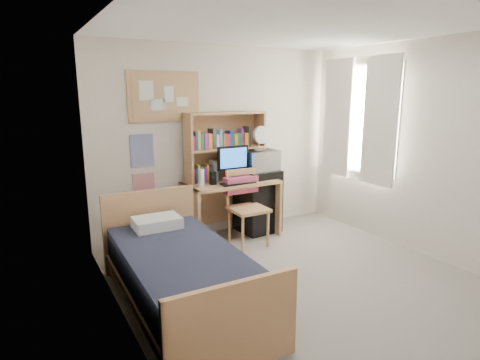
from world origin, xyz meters
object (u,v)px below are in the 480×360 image
mini_fridge (257,200)px  speaker_right (252,173)px  desk (231,209)px  bulletin_board (164,97)px  desk_chair (248,208)px  microwave (258,160)px  bed (183,280)px  monitor (233,164)px  speaker_left (213,178)px  desk_fan (259,139)px

mini_fridge → speaker_right: size_ratio=4.93×
desk → speaker_right: speaker_right is taller
bulletin_board → speaker_right: bulletin_board is taller
desk_chair → microwave: microwave is taller
bed → bulletin_board: bearing=75.3°
monitor → desk_chair: bearing=-81.6°
bed → speaker_left: bearing=55.4°
desk_chair → monitor: size_ratio=2.10×
desk → mini_fridge: mini_fridge is taller
desk → mini_fridge: bearing=6.3°
speaker_right → desk_fan: 0.48m
bulletin_board → desk_chair: bulletin_board is taller
bed → microwave: 2.40m
speaker_left → microwave: (0.76, 0.10, 0.16)m
desk_chair → speaker_right: bearing=53.0°
desk_chair → speaker_right: 0.56m
speaker_right → desk_fan: size_ratio=0.60×
bulletin_board → desk_chair: size_ratio=0.94×
bulletin_board → speaker_left: size_ratio=5.49×
microwave → speaker_right: bearing=-153.9°
desk_chair → monitor: monitor is taller
desk → microwave: microwave is taller
monitor → speaker_right: 0.33m
speaker_left → microwave: 0.78m
bed → desk: bearing=49.2°
speaker_right → desk_fan: (0.16, 0.09, 0.45)m
monitor → microwave: monitor is taller
desk → microwave: (0.46, 0.03, 0.64)m
speaker_left → speaker_right: speaker_right is taller
speaker_left → desk_chair: bearing=-42.8°
bed → desk_fan: bearing=41.1°
desk → speaker_left: 0.57m
bulletin_board → speaker_left: bearing=-38.5°
bulletin_board → speaker_right: 1.55m
desk_fan → bulletin_board: bearing=163.1°
speaker_left → bed: bearing=-126.1°
mini_fridge → monitor: 0.75m
bulletin_board → monitor: bearing=-26.0°
bulletin_board → desk_fan: bearing=-13.0°
microwave → desk_fan: bearing=0.0°
desk → mini_fridge: 0.47m
bulletin_board → microwave: 1.55m
desk → mini_fridge: size_ratio=1.42×
bed → speaker_left: (0.98, 1.36, 0.60)m
bulletin_board → desk: 1.74m
desk → desk_chair: (0.05, -0.38, 0.10)m
bed → speaker_right: size_ratio=11.08×
microwave → mini_fridge: bearing=90.0°
monitor → desk_fan: (0.46, 0.09, 0.30)m
desk → desk_fan: 1.04m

